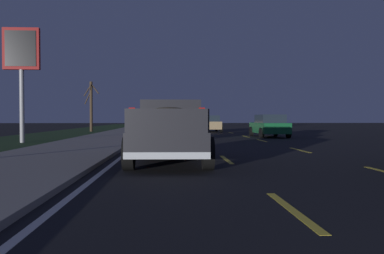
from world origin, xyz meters
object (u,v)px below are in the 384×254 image
object	(u,v)px
gas_price_sign	(21,57)
bare_tree_far	(91,105)
sedan_green	(269,126)
sedan_red	(172,127)
sedan_tan	(209,124)
pickup_truck	(171,129)

from	to	relation	value
gas_price_sign	bare_tree_far	xyz separation A→B (m)	(16.78, -0.15, -1.92)
gas_price_sign	sedan_green	bearing A→B (deg)	-69.84
gas_price_sign	bare_tree_far	bearing A→B (deg)	-0.52
sedan_red	gas_price_sign	bearing A→B (deg)	109.82
gas_price_sign	bare_tree_far	world-z (taller)	gas_price_sign
sedan_green	sedan_red	xyz separation A→B (m)	(-2.51, 6.70, 0.00)
sedan_tan	gas_price_sign	world-z (taller)	gas_price_sign
sedan_green	bare_tree_far	distance (m)	18.53
sedan_green	sedan_red	size ratio (longest dim) A/B	0.99
pickup_truck	sedan_green	world-z (taller)	pickup_truck
sedan_red	bare_tree_far	xyz separation A→B (m)	(13.92, 7.79, 1.80)
gas_price_sign	bare_tree_far	distance (m)	16.89
pickup_truck	gas_price_sign	bearing A→B (deg)	40.39
pickup_truck	sedan_red	distance (m)	12.14
sedan_tan	sedan_red	bearing A→B (deg)	164.23
sedan_tan	gas_price_sign	size ratio (longest dim) A/B	0.73
pickup_truck	sedan_tan	xyz separation A→B (m)	(24.66, -3.59, -0.20)
sedan_red	bare_tree_far	distance (m)	16.05
sedan_red	gas_price_sign	distance (m)	9.23
sedan_tan	bare_tree_far	distance (m)	11.56
sedan_red	gas_price_sign	world-z (taller)	gas_price_sign
pickup_truck	gas_price_sign	xyz separation A→B (m)	(9.27, 7.89, 3.53)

